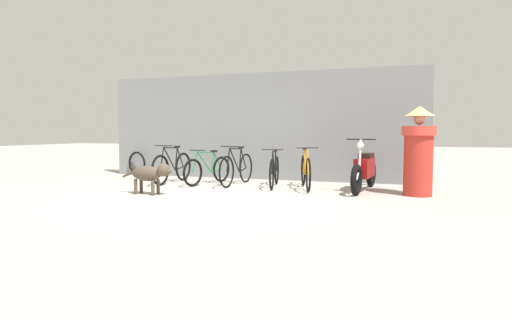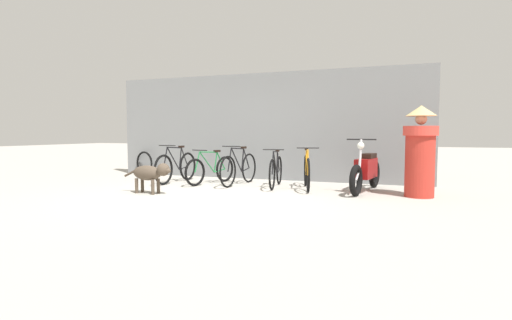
# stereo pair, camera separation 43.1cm
# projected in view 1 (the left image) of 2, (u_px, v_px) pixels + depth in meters

# --- Properties ---
(ground_plane) EXTENTS (60.00, 60.00, 0.00)m
(ground_plane) POSITION_uv_depth(u_px,v_px,m) (208.00, 196.00, 7.64)
(ground_plane) COLOR #ADA89E
(shop_wall_back) EXTENTS (8.46, 0.20, 2.75)m
(shop_wall_back) POSITION_uv_depth(u_px,v_px,m) (257.00, 127.00, 10.44)
(shop_wall_back) COLOR slate
(shop_wall_back) RESTS_ON ground
(bicycle_0) EXTENTS (0.46, 1.75, 0.93)m
(bicycle_0) POSITION_uv_depth(u_px,v_px,m) (172.00, 167.00, 9.63)
(bicycle_0) COLOR black
(bicycle_0) RESTS_ON ground
(bicycle_1) EXTENTS (0.56, 1.63, 0.83)m
(bicycle_1) POSITION_uv_depth(u_px,v_px,m) (208.00, 170.00, 9.42)
(bicycle_1) COLOR black
(bicycle_1) RESTS_ON ground
(bicycle_2) EXTENTS (0.46, 1.75, 0.92)m
(bicycle_2) POSITION_uv_depth(u_px,v_px,m) (237.00, 169.00, 9.25)
(bicycle_2) COLOR black
(bicycle_2) RESTS_ON ground
(bicycle_3) EXTENTS (0.46, 1.64, 0.87)m
(bicycle_3) POSITION_uv_depth(u_px,v_px,m) (274.00, 171.00, 8.93)
(bicycle_3) COLOR black
(bicycle_3) RESTS_ON ground
(bicycle_4) EXTENTS (0.61, 1.69, 0.91)m
(bicycle_4) POSITION_uv_depth(u_px,v_px,m) (306.00, 171.00, 8.67)
(bicycle_4) COLOR black
(bicycle_4) RESTS_ON ground
(motorcycle) EXTENTS (0.58, 2.00, 1.10)m
(motorcycle) POSITION_uv_depth(u_px,v_px,m) (364.00, 170.00, 8.32)
(motorcycle) COLOR black
(motorcycle) RESTS_ON ground
(stray_dog) EXTENTS (1.19, 0.37, 0.62)m
(stray_dog) POSITION_uv_depth(u_px,v_px,m) (150.00, 174.00, 7.83)
(stray_dog) COLOR #4C3F33
(stray_dog) RESTS_ON ground
(person_in_robes) EXTENTS (0.89, 0.89, 1.73)m
(person_in_robes) POSITION_uv_depth(u_px,v_px,m) (419.00, 150.00, 7.67)
(person_in_robes) COLOR #B72D23
(person_in_robes) RESTS_ON ground
(spare_tire_left) EXTENTS (0.67, 0.22, 0.68)m
(spare_tire_left) POSITION_uv_depth(u_px,v_px,m) (137.00, 163.00, 11.37)
(spare_tire_left) COLOR black
(spare_tire_left) RESTS_ON ground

